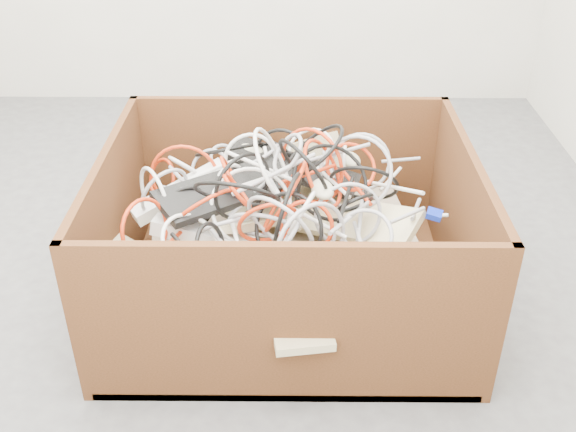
{
  "coord_description": "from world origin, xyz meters",
  "views": [
    {
      "loc": [
        0.21,
        -2.0,
        1.42
      ],
      "look_at": [
        0.2,
        -0.21,
        0.3
      ],
      "focal_mm": 41.97,
      "sensor_mm": 36.0,
      "label": 1
    }
  ],
  "objects_px": {
    "power_strip_left": "(180,192)",
    "vga_plug": "(434,214)",
    "power_strip_right": "(205,236)",
    "cardboard_box": "(283,262)"
  },
  "relations": [
    {
      "from": "cardboard_box",
      "to": "vga_plug",
      "type": "xyz_separation_m",
      "value": [
        0.45,
        -0.07,
        0.22
      ]
    },
    {
      "from": "power_strip_left",
      "to": "vga_plug",
      "type": "xyz_separation_m",
      "value": [
        0.78,
        -0.15,
        0.01
      ]
    },
    {
      "from": "cardboard_box",
      "to": "vga_plug",
      "type": "bearing_deg",
      "value": -8.5
    },
    {
      "from": "power_strip_right",
      "to": "vga_plug",
      "type": "xyz_separation_m",
      "value": [
        0.68,
        0.06,
        0.04
      ]
    },
    {
      "from": "power_strip_left",
      "to": "power_strip_right",
      "type": "bearing_deg",
      "value": -97.75
    },
    {
      "from": "power_strip_left",
      "to": "vga_plug",
      "type": "relative_size",
      "value": 7.34
    },
    {
      "from": "power_strip_left",
      "to": "power_strip_right",
      "type": "distance_m",
      "value": 0.24
    },
    {
      "from": "power_strip_right",
      "to": "vga_plug",
      "type": "bearing_deg",
      "value": 15.09
    },
    {
      "from": "power_strip_right",
      "to": "vga_plug",
      "type": "relative_size",
      "value": 6.95
    },
    {
      "from": "cardboard_box",
      "to": "power_strip_left",
      "type": "distance_m",
      "value": 0.4
    }
  ]
}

